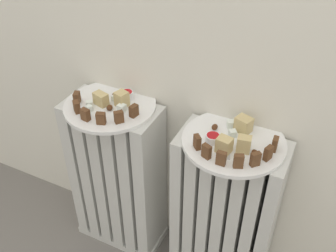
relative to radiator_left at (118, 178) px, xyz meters
name	(u,v)px	position (x,y,z in m)	size (l,w,h in m)	color
radiator_left	(118,178)	(0.00, 0.00, 0.00)	(0.34, 0.17, 0.65)	silver
radiator_right	(224,217)	(0.43, 0.00, 0.00)	(0.34, 0.17, 0.65)	silver
plate_left	(110,106)	(0.00, 0.00, 0.33)	(0.30, 0.30, 0.01)	white
plate_right	(234,141)	(0.43, 0.00, 0.33)	(0.30, 0.30, 0.01)	white
dark_cake_slice_left_0	(77,98)	(-0.10, -0.04, 0.36)	(0.03, 0.02, 0.04)	#56351E
dark_cake_slice_left_1	(77,107)	(-0.07, -0.08, 0.36)	(0.03, 0.02, 0.04)	#56351E
dark_cake_slice_left_2	(85,115)	(-0.02, -0.11, 0.36)	(0.03, 0.02, 0.04)	#56351E
dark_cake_slice_left_3	(101,118)	(0.04, -0.10, 0.36)	(0.03, 0.02, 0.04)	#56351E
dark_cake_slice_left_4	(119,117)	(0.08, -0.07, 0.36)	(0.03, 0.02, 0.04)	#56351E
dark_cake_slice_left_5	(134,111)	(0.11, -0.02, 0.36)	(0.03, 0.02, 0.04)	#56351E
marble_cake_slice_left_0	(101,99)	(-0.02, -0.01, 0.36)	(0.05, 0.03, 0.04)	tan
marble_cake_slice_left_1	(122,99)	(0.04, 0.01, 0.37)	(0.04, 0.04, 0.05)	tan
turkish_delight_left_0	(122,108)	(0.06, -0.02, 0.35)	(0.02, 0.02, 0.02)	white
turkish_delight_left_1	(89,108)	(-0.04, -0.06, 0.35)	(0.02, 0.02, 0.02)	white
turkish_delight_left_2	(115,98)	(0.00, 0.03, 0.35)	(0.02, 0.02, 0.02)	white
turkish_delight_left_3	(89,104)	(-0.05, -0.04, 0.35)	(0.02, 0.02, 0.02)	white
medjool_date_left_0	(110,108)	(0.02, -0.03, 0.35)	(0.02, 0.02, 0.02)	#4C2814
medjool_date_left_1	(115,95)	(-0.01, 0.05, 0.35)	(0.02, 0.02, 0.01)	#4C2814
jam_bowl_left	(127,94)	(0.03, 0.06, 0.35)	(0.04, 0.04, 0.02)	white
dark_cake_slice_right_0	(197,142)	(0.34, -0.08, 0.36)	(0.03, 0.01, 0.04)	#56351E
dark_cake_slice_right_1	(206,151)	(0.38, -0.11, 0.36)	(0.03, 0.01, 0.04)	#56351E
dark_cake_slice_right_2	(221,158)	(0.43, -0.12, 0.36)	(0.03, 0.01, 0.04)	#56351E
dark_cake_slice_right_3	(239,161)	(0.47, -0.11, 0.36)	(0.03, 0.01, 0.04)	#56351E
dark_cake_slice_right_4	(255,159)	(0.51, -0.08, 0.36)	(0.03, 0.01, 0.04)	#56351E
dark_cake_slice_right_5	(268,153)	(0.53, -0.04, 0.36)	(0.03, 0.01, 0.04)	#56351E
dark_cake_slice_right_6	(275,144)	(0.54, 0.01, 0.36)	(0.03, 0.01, 0.04)	#56351E
marble_cake_slice_right_0	(244,144)	(0.46, -0.04, 0.37)	(0.04, 0.03, 0.05)	tan
marble_cake_slice_right_1	(224,145)	(0.42, -0.06, 0.36)	(0.04, 0.03, 0.05)	tan
marble_cake_slice_right_2	(243,125)	(0.44, 0.05, 0.36)	(0.05, 0.04, 0.05)	tan
turkish_delight_right_0	(233,133)	(0.42, 0.02, 0.35)	(0.02, 0.02, 0.02)	white
turkish_delight_right_1	(243,139)	(0.45, 0.00, 0.35)	(0.02, 0.02, 0.02)	white
turkish_delight_right_2	(231,124)	(0.40, 0.05, 0.35)	(0.02, 0.02, 0.02)	white
medjool_date_right_0	(215,127)	(0.36, 0.02, 0.35)	(0.02, 0.02, 0.02)	#4C2814
medjool_date_right_1	(255,153)	(0.50, -0.04, 0.35)	(0.02, 0.02, 0.02)	#4C2814
jam_bowl_right	(213,138)	(0.37, -0.03, 0.35)	(0.04, 0.04, 0.02)	white
fork	(229,146)	(0.42, -0.03, 0.34)	(0.04, 0.10, 0.00)	#B7B7BC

